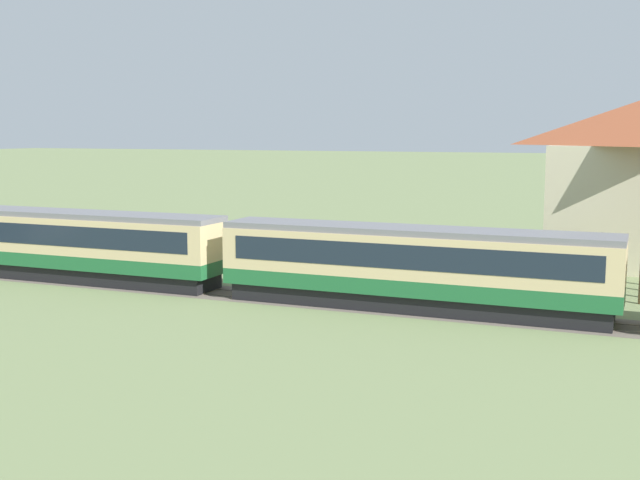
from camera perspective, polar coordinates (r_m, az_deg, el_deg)
name	(u,v)px	position (r m, az deg, el deg)	size (l,w,h in m)	color
ground_plane	(539,318)	(39.34, 15.29, -5.40)	(600.00, 600.00, 0.00)	#707F51
passenger_train	(230,252)	(43.47, -6.39, -0.88)	(82.58, 3.16, 4.10)	#1E6033
railway_track	(272,297)	(42.74, -3.42, -4.08)	(146.17, 3.60, 0.04)	#665B51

